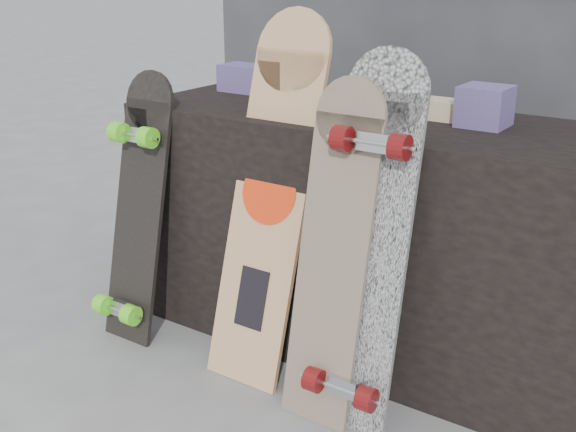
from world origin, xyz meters
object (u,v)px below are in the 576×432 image
Objects in this scene: skateboard_dark at (137,206)px; vendor_table at (365,232)px; longboard_celtic at (335,244)px; longboard_cascadia at (367,240)px; longboard_geisha at (271,188)px.

vendor_table is at bearing 29.86° from skateboard_dark.
longboard_celtic is 0.92× the size of longboard_cascadia.
longboard_cascadia is (0.09, 0.01, 0.03)m from longboard_celtic.
longboard_cascadia is 1.15× the size of skateboard_dark.
vendor_table is 1.40× the size of longboard_geisha.
longboard_geisha is 0.41m from longboard_cascadia.
vendor_table is 1.63× the size of longboard_celtic.
longboard_cascadia is at bearing -61.48° from vendor_table.
longboard_geisha reaches higher than longboard_celtic.
vendor_table is 1.51× the size of longboard_cascadia.
longboard_celtic is (0.12, -0.41, 0.12)m from vendor_table.
skateboard_dark is (-0.89, 0.01, -0.07)m from longboard_cascadia.
longboard_geisha is 1.23× the size of skateboard_dark.
longboard_geisha reaches higher than skateboard_dark.
longboard_cascadia is at bearing -14.95° from longboard_geisha.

